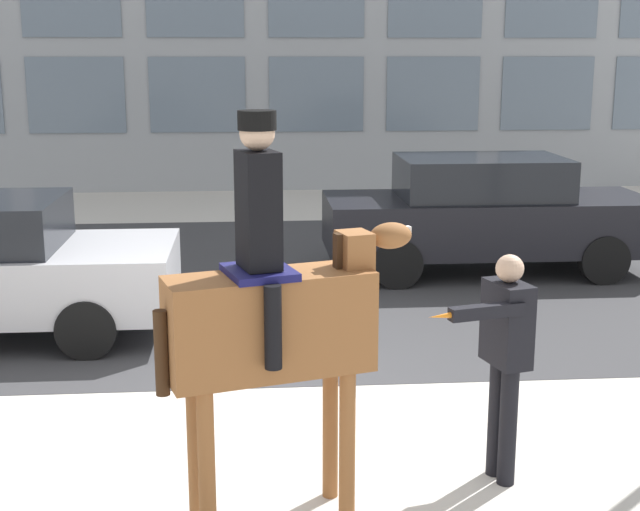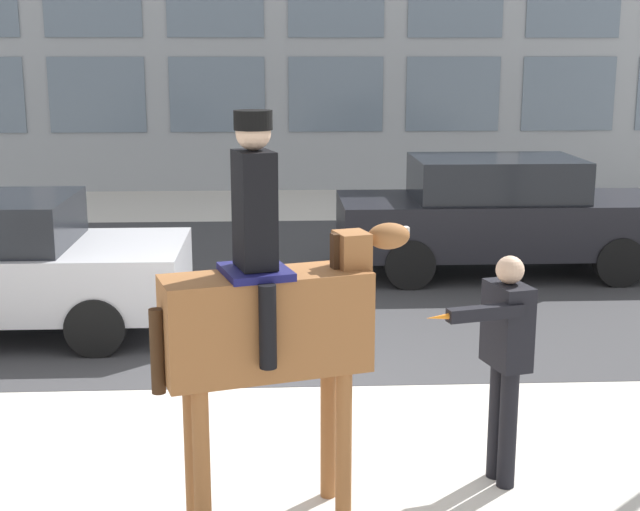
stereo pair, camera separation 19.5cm
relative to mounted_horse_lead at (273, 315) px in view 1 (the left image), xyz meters
The scene contains 5 objects.
ground_plane 2.38m from the mounted_horse_lead, 88.01° to the left, with size 80.00×80.00×0.00m, color beige.
road_surface 6.80m from the mounted_horse_lead, 89.43° to the left, with size 24.14×8.50×0.01m.
mounted_horse_lead is the anchor object (origin of this frame).
pedestrian_bystander 1.77m from the mounted_horse_lead, 14.31° to the left, with size 0.81×0.60×1.71m.
street_car_far_lane 7.46m from the mounted_horse_lead, 64.52° to the left, with size 4.58×1.81×1.66m.
Camera 1 is at (-0.20, -7.41, 3.09)m, focal length 50.00 mm.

